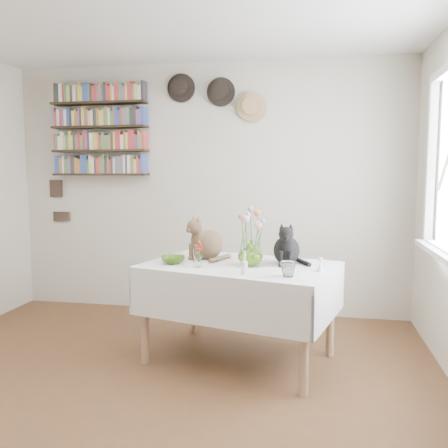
% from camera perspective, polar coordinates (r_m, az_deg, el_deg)
% --- Properties ---
extents(room, '(4.08, 4.58, 2.58)m').
position_cam_1_polar(room, '(2.65, -12.70, 2.34)').
color(room, brown).
rests_on(room, ground).
extents(dining_table, '(1.56, 1.21, 0.74)m').
position_cam_1_polar(dining_table, '(3.59, 1.88, -7.71)').
color(dining_table, white).
rests_on(dining_table, room).
extents(tabby_cat, '(0.38, 0.38, 0.36)m').
position_cam_1_polar(tabby_cat, '(3.76, -1.84, -1.49)').
color(tabby_cat, brown).
rests_on(tabby_cat, dining_table).
extents(black_cat, '(0.22, 0.28, 0.32)m').
position_cam_1_polar(black_cat, '(3.57, 7.55, -2.23)').
color(black_cat, black).
rests_on(black_cat, dining_table).
extents(flower_vase, '(0.19, 0.19, 0.19)m').
position_cam_1_polar(flower_vase, '(3.48, 3.19, -3.53)').
color(flower_vase, '#96D045').
rests_on(flower_vase, dining_table).
extents(green_bowl, '(0.22, 0.22, 0.06)m').
position_cam_1_polar(green_bowl, '(3.60, -6.15, -4.31)').
color(green_bowl, '#96D045').
rests_on(green_bowl, dining_table).
extents(drinking_glass, '(0.14, 0.14, 0.10)m').
position_cam_1_polar(drinking_glass, '(3.15, 7.73, -5.41)').
color(drinking_glass, white).
rests_on(drinking_glass, dining_table).
extents(candlestick, '(0.04, 0.04, 0.16)m').
position_cam_1_polar(candlestick, '(3.20, 2.44, -5.14)').
color(candlestick, white).
rests_on(candlestick, dining_table).
extents(berry_jar, '(0.05, 0.05, 0.22)m').
position_cam_1_polar(berry_jar, '(3.45, -3.14, -3.61)').
color(berry_jar, white).
rests_on(berry_jar, dining_table).
extents(porcelain_figurine, '(0.05, 0.05, 0.10)m').
position_cam_1_polar(porcelain_figurine, '(3.36, 11.51, -4.89)').
color(porcelain_figurine, white).
rests_on(porcelain_figurine, dining_table).
extents(flower_bouquet, '(0.17, 0.13, 0.39)m').
position_cam_1_polar(flower_bouquet, '(3.45, 3.25, 0.50)').
color(flower_bouquet, '#4C7233').
rests_on(flower_bouquet, flower_vase).
extents(bookshelf_unit, '(1.00, 0.16, 0.91)m').
position_cam_1_polar(bookshelf_unit, '(5.08, -14.72, 10.79)').
color(bookshelf_unit, black).
rests_on(bookshelf_unit, room).
extents(wall_hats, '(0.98, 0.09, 0.48)m').
position_cam_1_polar(wall_hats, '(4.76, -0.84, 15.23)').
color(wall_hats, black).
rests_on(wall_hats, room).
extents(wall_art_plaques, '(0.21, 0.02, 0.44)m').
position_cam_1_polar(wall_art_plaques, '(5.38, -19.31, 2.73)').
color(wall_art_plaques, '#38281E').
rests_on(wall_art_plaques, room).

